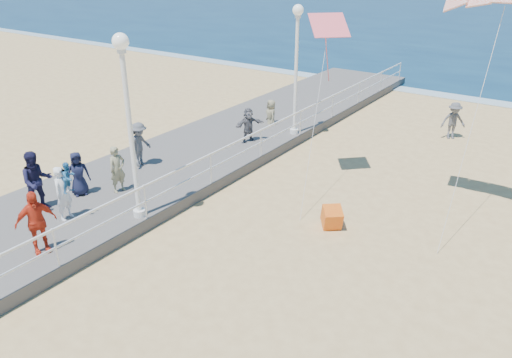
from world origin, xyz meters
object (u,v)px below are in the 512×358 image
Objects in this scene: box_kite at (332,219)px; spectator_2 at (140,145)px; woman_holding_toddler at (63,193)px; spectator_3 at (36,223)px; toddler_held at (68,177)px; spectator_7 at (37,181)px; lamp_post_mid at (128,110)px; spectator_5 at (248,125)px; beach_walker_a at (453,121)px; beach_walker_c at (271,116)px; lamp_post_far at (296,57)px; spectator_6 at (117,169)px; spectator_4 at (78,174)px.

spectator_2 is at bearing 144.28° from box_kite.
spectator_2 is (-1.14, 4.04, 0.00)m from woman_holding_toddler.
toddler_held is at bearing 46.39° from spectator_3.
spectator_7 reaches higher than box_kite.
spectator_5 is at bearing 98.41° from lamp_post_mid.
beach_walker_a is 8.03m from beach_walker_c.
lamp_post_far is at bearing -20.84° from woman_holding_toddler.
box_kite is at bearing -36.47° from spectator_7.
toddler_held is 0.49× the size of spectator_7.
lamp_post_mid is 8.87× the size of box_kite.
lamp_post_mid is 3.22× the size of spectator_2.
spectator_7 reaches higher than spectator_5.
lamp_post_mid is at bearing -147.21° from beach_walker_a.
lamp_post_mid is 1.00× the size of lamp_post_far.
woman_holding_toddler is at bearing -172.60° from spectator_2.
woman_holding_toddler is 0.87× the size of spectator_7.
toddler_held is 0.61× the size of beach_walker_c.
toddler_held is 1.91m from spectator_3.
spectator_3 is at bearing -171.39° from box_kite.
spectator_3 reaches higher than spectator_6.
lamp_post_mid is 3.66× the size of spectator_4.
woman_holding_toddler is 2.14m from spectator_6.
beach_walker_a is at bearing 67.62° from lamp_post_mid.
lamp_post_mid is 3.53× the size of beach_walker_c.
spectator_6 is at bearing 37.07° from spectator_3.
toddler_held is at bearing -141.87° from lamp_post_mid.
lamp_post_far is 3.73× the size of spectator_5.
lamp_post_far is at bearing -20.14° from toddler_held.
beach_walker_a is at bearing -3.66° from spectator_4.
spectator_3 is at bearing -159.07° from woman_holding_toddler.
spectator_2 is 1.01× the size of beach_walker_a.
box_kite is at bearing 34.37° from lamp_post_mid.
box_kite is (7.40, 3.32, -0.83)m from spectator_4.
woman_holding_toddler is at bearing -150.77° from beach_walker_a.
lamp_post_mid is at bearing -41.68° from beach_walker_c.
spectator_2 is at bearing 30.38° from spectator_4.
beach_walker_c is (1.08, 9.65, -0.37)m from spectator_4.
spectator_7 reaches higher than spectator_2.
spectator_4 is at bearing 164.42° from box_kite.
spectator_5 is (1.60, 7.15, -0.02)m from spectator_4.
lamp_post_far is 9.78m from spectator_4.
woman_holding_toddler reaches higher than box_kite.
lamp_post_mid is at bearing -90.00° from lamp_post_far.
spectator_6 reaches higher than spectator_5.
beach_walker_c is at bearing -11.38° from toddler_held.
lamp_post_far reaches higher than beach_walker_a.
beach_walker_c is (-1.57, 9.58, -2.91)m from lamp_post_mid.
spectator_5 is 2.58m from beach_walker_c.
spectator_3 is (2.12, -5.56, 0.05)m from spectator_2.
lamp_post_mid is at bearing -60.93° from spectator_4.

